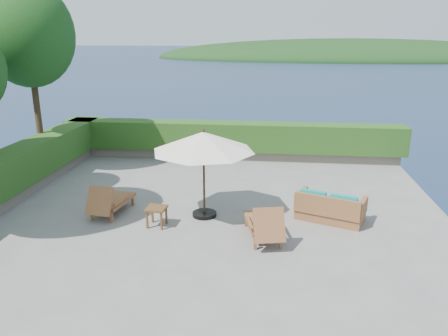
# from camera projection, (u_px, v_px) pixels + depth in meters

# --- Properties ---
(ground) EXTENTS (12.00, 12.00, 0.00)m
(ground) POSITION_uv_depth(u_px,v_px,m) (208.00, 219.00, 10.89)
(ground) COLOR gray
(ground) RESTS_ON ground
(foundation) EXTENTS (12.00, 12.00, 3.00)m
(foundation) POSITION_uv_depth(u_px,v_px,m) (209.00, 274.00, 11.34)
(foundation) COLOR #514A41
(foundation) RESTS_ON ocean
(ocean) EXTENTS (600.00, 600.00, 0.00)m
(ocean) POSITION_uv_depth(u_px,v_px,m) (210.00, 321.00, 11.77)
(ocean) COLOR #142440
(ocean) RESTS_ON ground
(offshore_island) EXTENTS (126.00, 57.60, 12.60)m
(offshore_island) POSITION_uv_depth(u_px,v_px,m) (348.00, 58.00, 142.04)
(offshore_island) COLOR black
(offshore_island) RESTS_ON ocean
(planter_wall_far) EXTENTS (12.00, 0.60, 0.36)m
(planter_wall_far) POSITION_uv_depth(u_px,v_px,m) (231.00, 154.00, 16.16)
(planter_wall_far) COLOR gray
(planter_wall_far) RESTS_ON ground
(hedge_far) EXTENTS (12.40, 0.90, 1.00)m
(hedge_far) POSITION_uv_depth(u_px,v_px,m) (231.00, 136.00, 15.96)
(hedge_far) COLOR #1B4112
(hedge_far) RESTS_ON planter_wall_far
(tree_far) EXTENTS (2.80, 2.80, 6.03)m
(tree_far) POSITION_uv_depth(u_px,v_px,m) (28.00, 35.00, 13.29)
(tree_far) COLOR #48341B
(tree_far) RESTS_ON ground
(patio_umbrella) EXTENTS (2.79, 2.79, 2.27)m
(patio_umbrella) POSITION_uv_depth(u_px,v_px,m) (203.00, 142.00, 10.52)
(patio_umbrella) COLOR black
(patio_umbrella) RESTS_ON ground
(lounge_left) EXTENTS (0.84, 1.62, 0.89)m
(lounge_left) POSITION_uv_depth(u_px,v_px,m) (110.00, 201.00, 11.04)
(lounge_left) COLOR #956336
(lounge_left) RESTS_ON ground
(lounge_right) EXTENTS (1.00, 1.72, 0.93)m
(lounge_right) POSITION_uv_depth(u_px,v_px,m) (264.00, 224.00, 9.68)
(lounge_right) COLOR #956336
(lounge_right) RESTS_ON ground
(side_table) EXTENTS (0.49, 0.49, 0.48)m
(side_table) POSITION_uv_depth(u_px,v_px,m) (156.00, 211.00, 10.38)
(side_table) COLOR brown
(side_table) RESTS_ON ground
(wicker_loveseat) EXTENTS (1.80, 1.36, 0.80)m
(wicker_loveseat) POSITION_uv_depth(u_px,v_px,m) (330.00, 209.00, 10.72)
(wicker_loveseat) COLOR #956336
(wicker_loveseat) RESTS_ON ground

